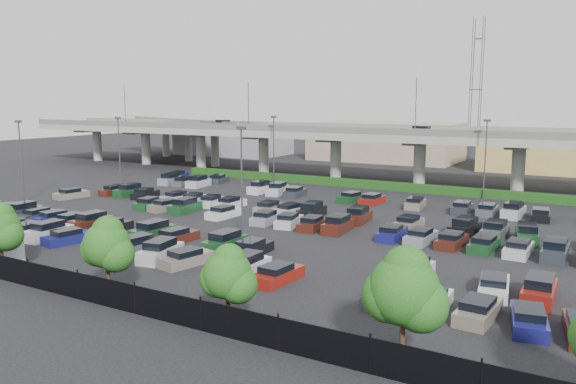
% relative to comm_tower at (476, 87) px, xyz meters
% --- Properties ---
extents(ground, '(280.00, 280.00, 0.00)m').
position_rel_comm_tower_xyz_m(ground, '(-4.00, -74.00, -15.61)').
color(ground, black).
extents(overpass, '(150.00, 13.00, 15.80)m').
position_rel_comm_tower_xyz_m(overpass, '(-4.22, -41.99, -8.64)').
color(overpass, '#9B9C93').
rests_on(overpass, ground).
extents(on_ramp, '(50.93, 30.13, 8.80)m').
position_rel_comm_tower_xyz_m(on_ramp, '(-56.10, -30.95, -8.76)').
color(on_ramp, '#9B9C93').
rests_on(on_ramp, ground).
extents(hedge, '(66.00, 1.60, 1.10)m').
position_rel_comm_tower_xyz_m(hedge, '(-4.00, -49.00, -15.06)').
color(hedge, '#183B11').
rests_on(hedge, ground).
extents(fence, '(70.00, 0.10, 2.00)m').
position_rel_comm_tower_xyz_m(fence, '(-4.05, -102.00, -14.71)').
color(fence, black).
rests_on(fence, ground).
extents(tree_row, '(65.07, 3.66, 5.94)m').
position_rel_comm_tower_xyz_m(tree_row, '(-3.30, -100.53, -12.09)').
color(tree_row, '#332316').
rests_on(tree_row, ground).
extents(parked_cars, '(63.10, 41.69, 1.67)m').
position_rel_comm_tower_xyz_m(parked_cars, '(-5.20, -77.91, -15.00)').
color(parked_cars, white).
rests_on(parked_cars, ground).
extents(light_poles, '(66.90, 48.38, 10.30)m').
position_rel_comm_tower_xyz_m(light_poles, '(-8.12, -72.00, -9.37)').
color(light_poles, '#47474C').
rests_on(light_poles, ground).
extents(distant_buildings, '(138.00, 24.00, 9.00)m').
position_rel_comm_tower_xyz_m(distant_buildings, '(8.38, -12.19, -11.87)').
color(distant_buildings, gray).
rests_on(distant_buildings, ground).
extents(comm_tower, '(2.40, 2.40, 30.00)m').
position_rel_comm_tower_xyz_m(comm_tower, '(0.00, 0.00, 0.00)').
color(comm_tower, '#47474C').
rests_on(comm_tower, ground).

